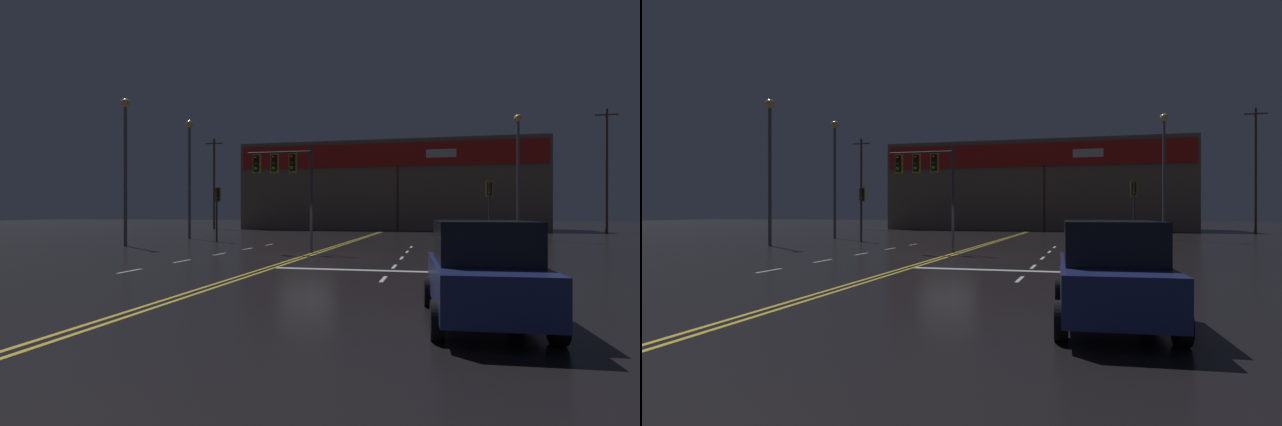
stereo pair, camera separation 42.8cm
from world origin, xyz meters
TOP-DOWN VIEW (x-y plane):
  - ground_plane at (0.00, 0.00)m, footprint 200.00×200.00m
  - road_markings at (0.76, -0.87)m, footprint 13.05×60.00m
  - traffic_signal_median at (-1.70, 1.71)m, footprint 3.45×0.36m
  - traffic_signal_corner_northwest at (-8.85, 9.15)m, footprint 0.42×0.36m
  - traffic_signal_corner_northeast at (9.03, 10.45)m, footprint 0.42×0.36m
  - streetlight_near_left at (-12.42, 4.00)m, footprint 0.56×0.56m
  - streetlight_near_right at (-12.77, 12.51)m, footprint 0.56×0.56m
  - streetlight_far_left at (11.63, 16.97)m, footprint 0.56×0.56m
  - parked_car at (6.85, -12.73)m, footprint 2.25×4.41m
  - building_backdrop at (0.00, 38.42)m, footprint 34.66×10.23m
  - utility_pole_row at (1.89, 33.50)m, footprint 45.38×0.26m

SIDE VIEW (x-z plane):
  - ground_plane at x=0.00m, z-range 0.00..0.00m
  - road_markings at x=0.76m, z-range 0.00..0.01m
  - parked_car at x=6.85m, z-range 0.01..1.89m
  - traffic_signal_corner_northwest at x=-8.85m, z-range 0.88..4.64m
  - traffic_signal_corner_northeast at x=9.03m, z-range 0.94..4.95m
  - traffic_signal_median at x=-1.70m, z-range 1.49..6.82m
  - building_backdrop at x=0.00m, z-range 0.02..10.25m
  - streetlight_near_left at x=-12.42m, z-range 1.28..10.18m
  - utility_pole_row at x=1.89m, z-range -0.51..12.01m
  - streetlight_near_right at x=-12.77m, z-range 1.29..10.40m
  - streetlight_far_left at x=11.63m, z-range 1.30..10.61m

